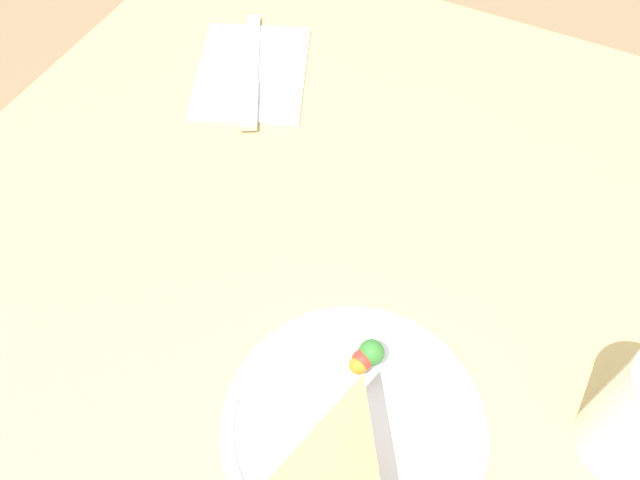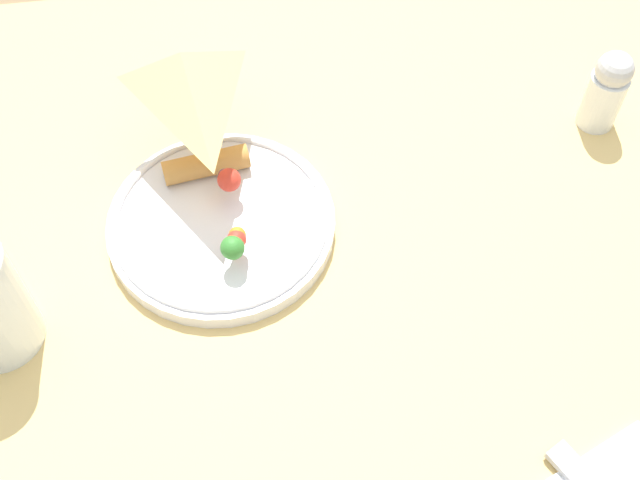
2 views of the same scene
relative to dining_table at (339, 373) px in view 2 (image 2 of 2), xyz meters
The scene contains 3 objects.
dining_table is the anchor object (origin of this frame).
plate_pizza 0.20m from the dining_table, 139.44° to the right, with size 0.22×0.22×0.05m.
salt_shaker 0.39m from the dining_table, 123.30° to the left, with size 0.04×0.04×0.09m.
Camera 2 is at (0.34, -0.07, 1.36)m, focal length 45.00 mm.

